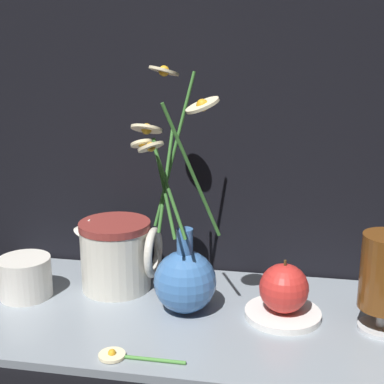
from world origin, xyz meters
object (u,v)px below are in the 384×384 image
object	(u,v)px
vase_with_flowers	(184,271)
ceramic_pitcher	(117,252)
yellow_mug	(24,277)
orange_fruit	(284,288)

from	to	relation	value
vase_with_flowers	ceramic_pitcher	distance (m)	0.14
yellow_mug	orange_fruit	world-z (taller)	orange_fruit
ceramic_pitcher	vase_with_flowers	bearing A→B (deg)	-26.06
vase_with_flowers	ceramic_pitcher	size ratio (longest dim) A/B	2.58
yellow_mug	orange_fruit	bearing A→B (deg)	0.37
vase_with_flowers	yellow_mug	bearing A→B (deg)	179.11
ceramic_pitcher	orange_fruit	distance (m)	0.29
vase_with_flowers	yellow_mug	distance (m)	0.27
yellow_mug	ceramic_pitcher	bearing A→B (deg)	22.20
vase_with_flowers	yellow_mug	xyz separation A→B (m)	(-0.27, 0.00, -0.03)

